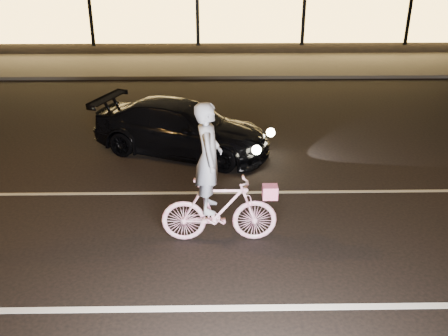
{
  "coord_description": "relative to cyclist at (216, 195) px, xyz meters",
  "views": [
    {
      "loc": [
        0.75,
        -7.02,
        4.71
      ],
      "look_at": [
        0.88,
        0.6,
        1.2
      ],
      "focal_mm": 40.0,
      "sensor_mm": 36.0,
      "label": 1
    }
  ],
  "objects": [
    {
      "name": "lane_stripe_near",
      "position": [
        -0.75,
        -1.76,
        -0.87
      ],
      "size": [
        60.0,
        0.12,
        0.01
      ],
      "primitive_type": "cube",
      "color": "silver",
      "rests_on": "ground"
    },
    {
      "name": "sedan",
      "position": [
        -0.81,
        3.9,
        -0.26
      ],
      "size": [
        4.6,
        3.17,
        1.24
      ],
      "rotation": [
        0.0,
        0.0,
        1.2
      ],
      "color": "black",
      "rests_on": "ground"
    },
    {
      "name": "ground",
      "position": [
        -0.75,
        -0.26,
        -0.87
      ],
      "size": [
        90.0,
        90.0,
        0.0
      ],
      "primitive_type": "plane",
      "color": "black",
      "rests_on": "ground"
    },
    {
      "name": "cyclist",
      "position": [
        0.0,
        0.0,
        0.0
      ],
      "size": [
        1.95,
        0.67,
        2.46
      ],
      "rotation": [
        0.0,
        0.0,
        1.57
      ],
      "color": "#DC4A8A",
      "rests_on": "ground"
    },
    {
      "name": "lane_stripe_far",
      "position": [
        -0.75,
        1.74,
        -0.87
      ],
      "size": [
        60.0,
        0.1,
        0.01
      ],
      "primitive_type": "cube",
      "color": "gray",
      "rests_on": "ground"
    },
    {
      "name": "sidewalk",
      "position": [
        -0.75,
        12.74,
        -0.81
      ],
      "size": [
        30.0,
        4.0,
        0.12
      ],
      "primitive_type": "cube",
      "color": "#383533",
      "rests_on": "ground"
    }
  ]
}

